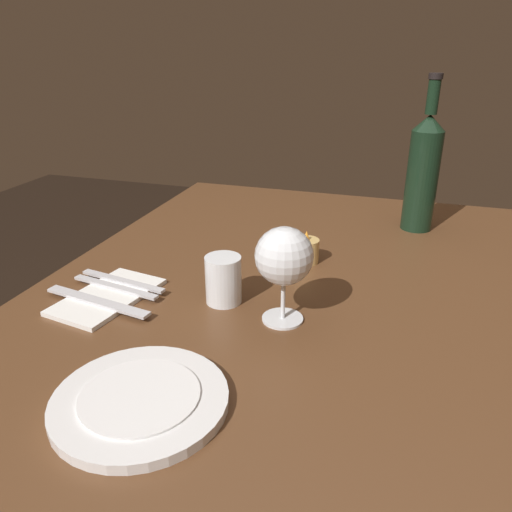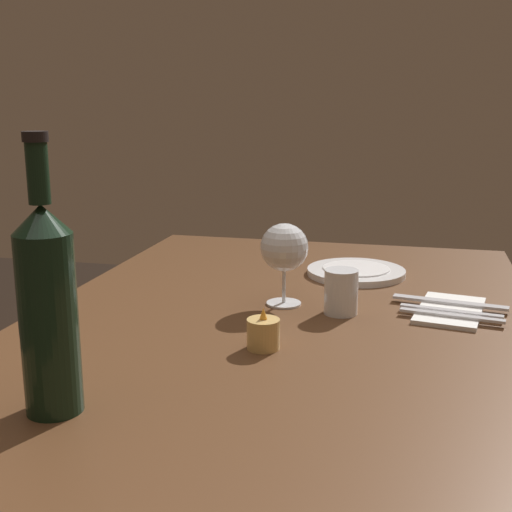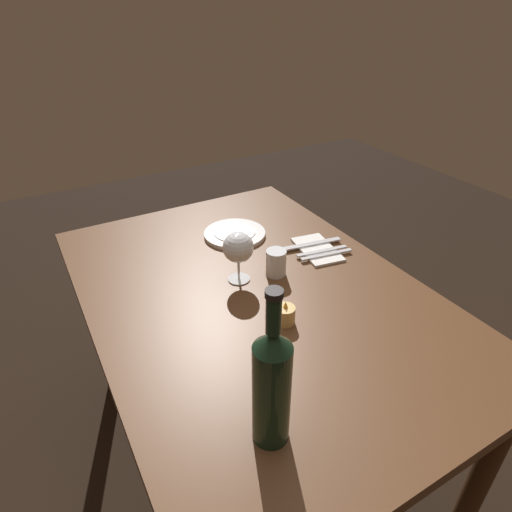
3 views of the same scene
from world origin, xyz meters
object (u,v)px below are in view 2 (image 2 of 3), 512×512
folded_napkin (450,310)px  table_knife (450,302)px  wine_glass_left (284,249)px  wine_bottle (48,305)px  water_tumbler (341,294)px  fork_inner (451,311)px  fork_outer (451,315)px  votive_candle (263,335)px  dinner_plate (356,272)px

folded_napkin → table_knife: 0.03m
wine_glass_left → wine_bottle: wine_bottle is taller
wine_bottle → table_knife: (0.55, -0.50, -0.13)m
folded_napkin → table_knife: size_ratio=0.98×
water_tumbler → table_knife: bearing=-67.2°
fork_inner → wine_glass_left: bearing=89.5°
fork_outer → table_knife: bearing=0.0°
water_tumbler → fork_outer: size_ratio=0.46×
water_tumbler → fork_inner: (0.03, -0.19, -0.03)m
water_tumbler → fork_inner: size_ratio=0.46×
folded_napkin → fork_outer: size_ratio=1.14×
wine_glass_left → water_tumbler: bearing=-104.9°
folded_napkin → fork_inner: bearing=180.0°
votive_candle → table_knife: bearing=-45.8°
votive_candle → folded_napkin: (0.25, -0.29, -0.02)m
wine_glass_left → water_tumbler: (-0.03, -0.11, -0.07)m
dinner_plate → table_knife: dinner_plate is taller
wine_bottle → votive_candle: 0.36m
votive_candle → wine_bottle: bearing=142.4°
votive_candle → table_knife: (0.28, -0.29, -0.01)m
water_tumbler → votive_candle: (-0.20, 0.10, -0.01)m
dinner_plate → fork_outer: 0.34m
wine_glass_left → water_tumbler: size_ratio=1.91×
fork_outer → votive_candle: bearing=124.9°
wine_bottle → dinner_plate: bearing=-22.4°
water_tumbler → fork_inner: water_tumbler is taller
table_knife → wine_glass_left: bearing=99.7°
votive_candle → wine_glass_left: bearing=3.1°
wine_glass_left → table_knife: 0.33m
fork_inner → dinner_plate: bearing=37.3°
wine_bottle → dinner_plate: size_ratio=1.60×
wine_glass_left → votive_candle: 0.25m
folded_napkin → wine_glass_left: bearing=94.2°
dinner_plate → votive_candle: bearing=168.1°
wine_glass_left → fork_inner: (-0.00, -0.31, -0.10)m
votive_candle → fork_outer: bearing=-55.1°
fork_inner → wine_bottle: bearing=134.9°
wine_glass_left → folded_napkin: bearing=-85.8°
wine_glass_left → votive_candle: wine_glass_left is taller
fork_inner → votive_candle: bearing=128.1°
wine_bottle → fork_outer: (0.47, -0.50, -0.13)m
wine_bottle → folded_napkin: 0.74m
water_tumbler → fork_inner: 0.20m
votive_candle → table_knife: 0.41m
dinner_plate → folded_napkin: (-0.23, -0.19, -0.00)m
votive_candle → folded_napkin: 0.39m
dinner_plate → table_knife: (-0.20, -0.19, 0.00)m
folded_napkin → votive_candle: bearing=131.0°
folded_napkin → fork_inner: fork_inner is taller
votive_candle → fork_inner: 0.37m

